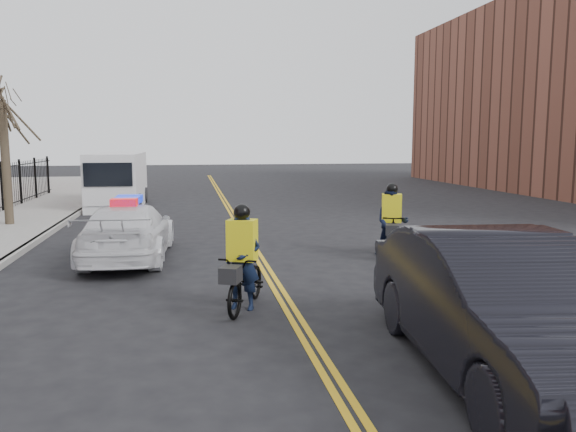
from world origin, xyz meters
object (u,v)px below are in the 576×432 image
(cyclist_near, at_px, (242,273))
(police_cruiser, at_px, (128,231))
(dark_sedan, at_px, (502,307))
(cyclist_far, at_px, (391,227))
(cargo_van, at_px, (117,181))

(cyclist_near, bearing_deg, police_cruiser, 139.68)
(dark_sedan, bearing_deg, police_cruiser, 127.94)
(cyclist_near, xyz_separation_m, cyclist_far, (4.13, 3.87, 0.09))
(police_cruiser, relative_size, cyclist_far, 2.56)
(cargo_van, distance_m, cyclist_near, 16.46)
(dark_sedan, xyz_separation_m, cyclist_near, (-2.86, 3.36, -0.25))
(dark_sedan, height_order, cargo_van, cargo_van)
(police_cruiser, height_order, cargo_van, cargo_van)
(dark_sedan, relative_size, cyclist_far, 2.83)
(cyclist_near, bearing_deg, dark_sedan, -27.20)
(cyclist_far, bearing_deg, dark_sedan, -81.81)
(cargo_van, xyz_separation_m, cyclist_far, (8.09, -12.10, -0.43))
(police_cruiser, height_order, cyclist_near, cyclist_near)
(dark_sedan, height_order, cyclist_near, cyclist_near)
(dark_sedan, height_order, cyclist_far, cyclist_far)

